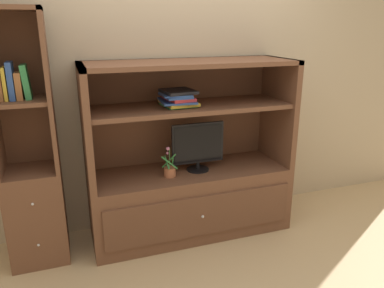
{
  "coord_description": "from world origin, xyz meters",
  "views": [
    {
      "loc": [
        -0.96,
        -2.43,
        1.78
      ],
      "look_at": [
        0.0,
        0.35,
        0.83
      ],
      "focal_mm": 34.81,
      "sensor_mm": 36.0,
      "label": 1
    }
  ],
  "objects_px": {
    "media_console": "(190,181)",
    "bookshelf_tall": "(33,183)",
    "tv_monitor": "(198,146)",
    "potted_plant": "(170,170)",
    "magazine_stack": "(178,98)",
    "upright_book_row": "(13,83)"
  },
  "relations": [
    {
      "from": "magazine_stack",
      "to": "potted_plant",
      "type": "bearing_deg",
      "value": -142.0
    },
    {
      "from": "media_console",
      "to": "bookshelf_tall",
      "type": "distance_m",
      "value": 1.27
    },
    {
      "from": "tv_monitor",
      "to": "magazine_stack",
      "type": "height_order",
      "value": "magazine_stack"
    },
    {
      "from": "magazine_stack",
      "to": "bookshelf_tall",
      "type": "xyz_separation_m",
      "value": [
        -1.15,
        0.01,
        -0.58
      ]
    },
    {
      "from": "magazine_stack",
      "to": "bookshelf_tall",
      "type": "relative_size",
      "value": 0.18
    },
    {
      "from": "potted_plant",
      "to": "upright_book_row",
      "type": "height_order",
      "value": "upright_book_row"
    },
    {
      "from": "potted_plant",
      "to": "upright_book_row",
      "type": "bearing_deg",
      "value": 175.89
    },
    {
      "from": "media_console",
      "to": "upright_book_row",
      "type": "relative_size",
      "value": 6.6
    },
    {
      "from": "tv_monitor",
      "to": "bookshelf_tall",
      "type": "height_order",
      "value": "bookshelf_tall"
    },
    {
      "from": "media_console",
      "to": "bookshelf_tall",
      "type": "height_order",
      "value": "bookshelf_tall"
    },
    {
      "from": "upright_book_row",
      "to": "bookshelf_tall",
      "type": "bearing_deg",
      "value": 13.03
    },
    {
      "from": "tv_monitor",
      "to": "bookshelf_tall",
      "type": "xyz_separation_m",
      "value": [
        -1.32,
        0.03,
        -0.16
      ]
    },
    {
      "from": "potted_plant",
      "to": "bookshelf_tall",
      "type": "bearing_deg",
      "value": 175.27
    },
    {
      "from": "upright_book_row",
      "to": "tv_monitor",
      "type": "bearing_deg",
      "value": -0.98
    },
    {
      "from": "tv_monitor",
      "to": "potted_plant",
      "type": "distance_m",
      "value": 0.32
    },
    {
      "from": "potted_plant",
      "to": "bookshelf_tall",
      "type": "height_order",
      "value": "bookshelf_tall"
    },
    {
      "from": "potted_plant",
      "to": "tv_monitor",
      "type": "bearing_deg",
      "value": 11.64
    },
    {
      "from": "tv_monitor",
      "to": "upright_book_row",
      "type": "height_order",
      "value": "upright_book_row"
    },
    {
      "from": "media_console",
      "to": "magazine_stack",
      "type": "height_order",
      "value": "media_console"
    },
    {
      "from": "media_console",
      "to": "bookshelf_tall",
      "type": "bearing_deg",
      "value": 179.95
    },
    {
      "from": "bookshelf_tall",
      "to": "upright_book_row",
      "type": "relative_size",
      "value": 7.27
    },
    {
      "from": "magazine_stack",
      "to": "tv_monitor",
      "type": "bearing_deg",
      "value": -7.82
    }
  ]
}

